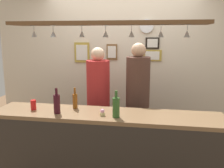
{
  "coord_description": "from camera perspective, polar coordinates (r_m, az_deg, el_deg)",
  "views": [
    {
      "loc": [
        0.54,
        -3.07,
        1.86
      ],
      "look_at": [
        0.0,
        0.1,
        1.21
      ],
      "focal_mm": 39.87,
      "sensor_mm": 36.0,
      "label": 1
    }
  ],
  "objects": [
    {
      "name": "person_left_red_shirt",
      "position": [
        3.68,
        -3.17,
        -1.97
      ],
      "size": [
        0.34,
        0.34,
        1.67
      ],
      "color": "#2D334C",
      "rests_on": "ground_plane"
    },
    {
      "name": "bottle_wine_dark_red",
      "position": [
        2.95,
        -12.54,
        -4.38
      ],
      "size": [
        0.08,
        0.08,
        0.3
      ],
      "color": "#380F19",
      "rests_on": "bar_counter"
    },
    {
      "name": "hanging_wineglass_center_left",
      "position": [
        2.96,
        -6.91,
        11.44
      ],
      "size": [
        0.07,
        0.07,
        0.13
      ],
      "color": "silver",
      "rests_on": "overhead_glass_rack"
    },
    {
      "name": "cupcake",
      "position": [
        2.83,
        -2.22,
        -6.55
      ],
      "size": [
        0.06,
        0.06,
        0.08
      ],
      "color": "beige",
      "rests_on": "bar_counter"
    },
    {
      "name": "hanging_wineglass_right",
      "position": [
        2.8,
        11.14,
        11.32
      ],
      "size": [
        0.07,
        0.07,
        0.13
      ],
      "color": "silver",
      "rests_on": "overhead_glass_rack"
    },
    {
      "name": "hanging_wineglass_far_right",
      "position": [
        2.81,
        16.83,
        11.05
      ],
      "size": [
        0.07,
        0.07,
        0.13
      ],
      "color": "silver",
      "rests_on": "overhead_glass_rack"
    },
    {
      "name": "person_right_brown_shirt",
      "position": [
        3.59,
        5.92,
        -1.65
      ],
      "size": [
        0.34,
        0.34,
        1.74
      ],
      "color": "#2D334C",
      "rests_on": "ground_plane"
    },
    {
      "name": "bar_counter",
      "position": [
        2.89,
        -2.05,
        -13.33
      ],
      "size": [
        2.7,
        0.55,
        0.95
      ],
      "color": "brown",
      "rests_on": "ground_plane"
    },
    {
      "name": "wall_clock",
      "position": [
        4.13,
        7.95,
        13.03
      ],
      "size": [
        0.22,
        0.03,
        0.22
      ],
      "primitive_type": "cylinder",
      "rotation": [
        1.57,
        0.0,
        0.0
      ],
      "color": "white",
      "rests_on": "back_wall"
    },
    {
      "name": "bottle_beer_amber_tall",
      "position": [
        3.11,
        -8.48,
        -3.74
      ],
      "size": [
        0.06,
        0.06,
        0.26
      ],
      "color": "brown",
      "rests_on": "bar_counter"
    },
    {
      "name": "back_wall",
      "position": [
        4.24,
        2.27,
        3.82
      ],
      "size": [
        4.4,
        0.06,
        2.6
      ],
      "primitive_type": "cube",
      "color": "beige",
      "rests_on": "ground_plane"
    },
    {
      "name": "drink_can",
      "position": [
        3.18,
        -17.58,
        -4.59
      ],
      "size": [
        0.07,
        0.07,
        0.12
      ],
      "primitive_type": "cylinder",
      "color": "red",
      "rests_on": "bar_counter"
    },
    {
      "name": "hanging_wineglass_left",
      "position": [
        2.95,
        -13.33,
        11.22
      ],
      "size": [
        0.07,
        0.07,
        0.13
      ],
      "color": "silver",
      "rests_on": "overhead_glass_rack"
    },
    {
      "name": "hanging_wineglass_far_left",
      "position": [
        3.13,
        -17.4,
        11.0
      ],
      "size": [
        0.07,
        0.07,
        0.13
      ],
      "color": "silver",
      "rests_on": "overhead_glass_rack"
    },
    {
      "name": "overhead_glass_rack",
      "position": [
        2.83,
        -1.4,
        13.79
      ],
      "size": [
        2.2,
        0.36,
        0.04
      ],
      "primitive_type": "cube",
      "color": "brown"
    },
    {
      "name": "picture_frame_caricature",
      "position": [
        4.32,
        -6.92,
        7.2
      ],
      "size": [
        0.26,
        0.02,
        0.34
      ],
      "color": "#B29338",
      "rests_on": "back_wall"
    },
    {
      "name": "picture_frame_crest",
      "position": [
        4.2,
        -0.02,
        7.37
      ],
      "size": [
        0.18,
        0.02,
        0.26
      ],
      "color": "brown",
      "rests_on": "back_wall"
    },
    {
      "name": "hanging_wineglass_center_right",
      "position": [
        2.83,
        4.49,
        11.49
      ],
      "size": [
        0.07,
        0.07,
        0.13
      ],
      "color": "silver",
      "rests_on": "overhead_glass_rack"
    },
    {
      "name": "hanging_wineglass_center",
      "position": [
        2.85,
        -1.47,
        11.52
      ],
      "size": [
        0.07,
        0.07,
        0.13
      ],
      "color": "silver",
      "rests_on": "overhead_glass_rack"
    },
    {
      "name": "picture_frame_upper_small",
      "position": [
        4.13,
        9.26,
        9.24
      ],
      "size": [
        0.22,
        0.02,
        0.18
      ],
      "color": "black",
      "rests_on": "back_wall"
    },
    {
      "name": "picture_frame_lower_pair",
      "position": [
        4.14,
        9.22,
        6.48
      ],
      "size": [
        0.3,
        0.02,
        0.18
      ],
      "color": "#B29338",
      "rests_on": "back_wall"
    },
    {
      "name": "bottle_champagne_green",
      "position": [
        2.75,
        0.94,
        -5.26
      ],
      "size": [
        0.08,
        0.08,
        0.3
      ],
      "color": "#2D5623",
      "rests_on": "bar_counter"
    }
  ]
}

